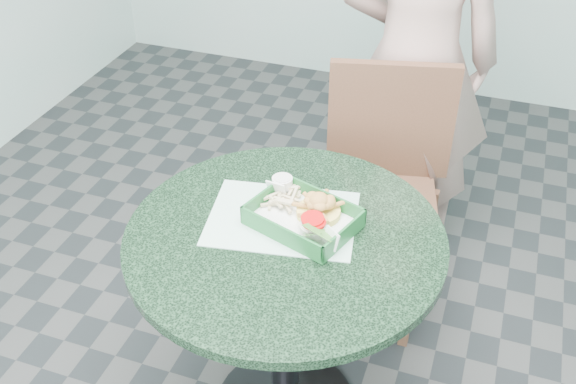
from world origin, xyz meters
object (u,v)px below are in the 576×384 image
(food_basket, at_px, (303,226))
(dining_chair, at_px, (380,175))
(crab_sandwich, at_px, (315,208))
(cafe_table, at_px, (285,284))
(diner_person, at_px, (420,31))
(sauce_ramekin, at_px, (268,193))

(food_basket, bearing_deg, dining_chair, 82.32)
(dining_chair, bearing_deg, crab_sandwich, -109.93)
(cafe_table, bearing_deg, diner_person, 80.95)
(diner_person, bearing_deg, dining_chair, 72.78)
(dining_chair, relative_size, diner_person, 0.47)
(cafe_table, distance_m, food_basket, 0.20)
(cafe_table, distance_m, dining_chair, 0.72)
(dining_chair, xyz_separation_m, food_basket, (-0.09, -0.65, 0.23))
(cafe_table, xyz_separation_m, dining_chair, (0.12, 0.71, -0.05))
(dining_chair, xyz_separation_m, sauce_ramekin, (-0.22, -0.58, 0.27))
(food_basket, height_order, crab_sandwich, crab_sandwich)
(crab_sandwich, bearing_deg, food_basket, -112.09)
(food_basket, height_order, sauce_ramekin, sauce_ramekin)
(food_basket, relative_size, crab_sandwich, 2.27)
(diner_person, bearing_deg, food_basket, 72.49)
(sauce_ramekin, bearing_deg, food_basket, -29.04)
(dining_chair, distance_m, sauce_ramekin, 0.68)
(food_basket, bearing_deg, crab_sandwich, 67.91)
(diner_person, relative_size, food_basket, 6.96)
(food_basket, xyz_separation_m, crab_sandwich, (0.02, 0.05, 0.03))
(diner_person, distance_m, sauce_ramekin, 0.94)
(dining_chair, height_order, food_basket, dining_chair)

